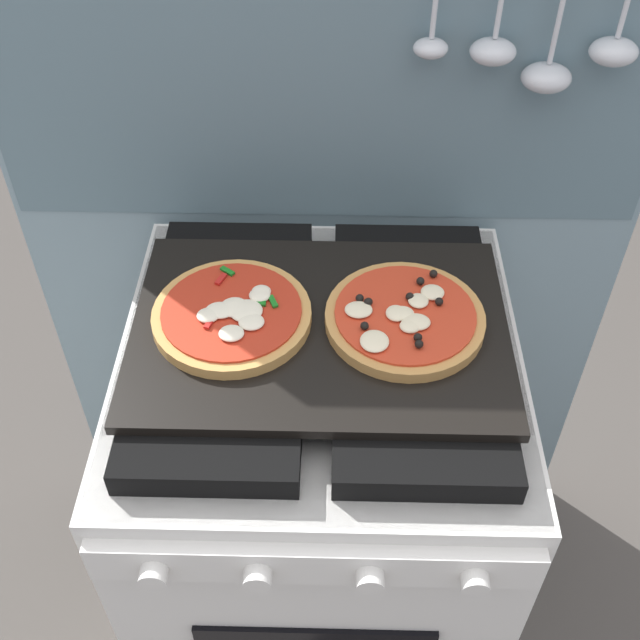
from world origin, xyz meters
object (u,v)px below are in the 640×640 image
at_px(pizza_right, 404,318).
at_px(baking_tray, 320,329).
at_px(stove, 320,502).
at_px(pizza_left, 232,315).

bearing_deg(pizza_right, baking_tray, -177.43).
bearing_deg(pizza_right, stove, -176.65).
xyz_separation_m(baking_tray, pizza_right, (0.12, 0.01, 0.02)).
xyz_separation_m(baking_tray, pizza_left, (-0.13, 0.01, 0.02)).
height_order(baking_tray, pizza_left, pizza_left).
relative_size(stove, pizza_right, 3.93).
relative_size(pizza_left, pizza_right, 1.00).
bearing_deg(pizza_left, pizza_right, -0.06).
height_order(stove, pizza_right, pizza_right).
distance_m(baking_tray, pizza_right, 0.12).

